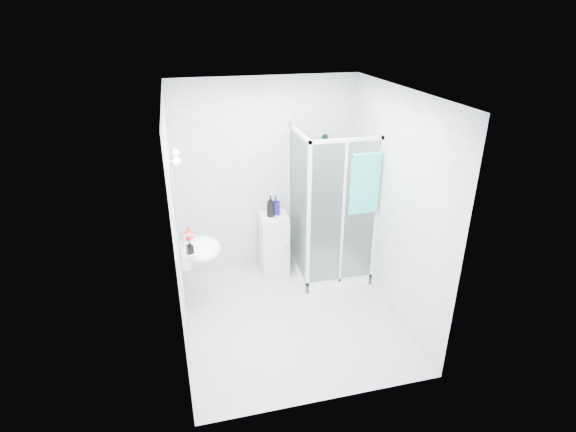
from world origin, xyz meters
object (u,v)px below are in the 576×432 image
object	(u,v)px
shampoo_bottle_b	(276,205)
shower_enclosure	(326,247)
hand_towel	(365,182)
shampoo_bottle_a	(271,206)
soap_dispenser_orange	(189,233)
wall_basin	(199,249)
storage_cabinet	(274,244)
soap_dispenser_black	(190,247)

from	to	relation	value
shampoo_bottle_b	shower_enclosure	bearing A→B (deg)	-26.60
shower_enclosure	hand_towel	distance (m)	1.15
shower_enclosure	shampoo_bottle_a	distance (m)	0.92
soap_dispenser_orange	hand_towel	bearing A→B (deg)	-6.34
hand_towel	wall_basin	bearing A→B (deg)	177.53
shower_enclosure	wall_basin	world-z (taller)	shower_enclosure
storage_cabinet	soap_dispenser_black	xyz separation A→B (m)	(-1.11, -0.77, 0.51)
shampoo_bottle_b	hand_towel	bearing A→B (deg)	-37.42
shampoo_bottle_a	shampoo_bottle_b	size ratio (longest dim) A/B	1.16
hand_towel	soap_dispenser_black	bearing A→B (deg)	-177.10
hand_towel	shampoo_bottle_b	bearing A→B (deg)	142.58
shower_enclosure	storage_cabinet	xyz separation A→B (m)	(-0.64, 0.26, -0.02)
hand_towel	soap_dispenser_black	xyz separation A→B (m)	(-2.07, -0.10, -0.54)
soap_dispenser_orange	storage_cabinet	bearing A→B (deg)	21.22
shampoo_bottle_a	soap_dispenser_orange	distance (m)	1.14
storage_cabinet	shampoo_bottle_b	distance (m)	0.56
shower_enclosure	soap_dispenser_black	bearing A→B (deg)	-163.91
soap_dispenser_black	hand_towel	bearing A→B (deg)	2.90
hand_towel	shampoo_bottle_a	bearing A→B (deg)	147.36
shampoo_bottle_a	shampoo_bottle_b	bearing A→B (deg)	37.84
wall_basin	soap_dispenser_orange	size ratio (longest dim) A/B	3.30
storage_cabinet	soap_dispenser_black	size ratio (longest dim) A/B	5.81
shower_enclosure	shampoo_bottle_a	size ratio (longest dim) A/B	6.97
hand_towel	shampoo_bottle_b	distance (m)	1.26
wall_basin	storage_cabinet	world-z (taller)	wall_basin
wall_basin	storage_cabinet	bearing A→B (deg)	29.57
wall_basin	shower_enclosure	bearing A→B (deg)	10.81
shower_enclosure	wall_basin	xyz separation A→B (m)	(-1.66, -0.32, 0.35)
storage_cabinet	shampoo_bottle_b	size ratio (longest dim) A/B	3.48
soap_dispenser_orange	soap_dispenser_black	bearing A→B (deg)	-90.66
wall_basin	soap_dispenser_orange	distance (m)	0.23
soap_dispenser_black	shampoo_bottle_a	bearing A→B (deg)	34.97
storage_cabinet	soap_dispenser_black	world-z (taller)	soap_dispenser_black
shampoo_bottle_a	soap_dispenser_orange	size ratio (longest dim) A/B	1.69
wall_basin	soap_dispenser_black	xyz separation A→B (m)	(-0.10, -0.19, 0.14)
wall_basin	hand_towel	size ratio (longest dim) A/B	0.75
soap_dispenser_black	shampoo_bottle_b	bearing A→B (deg)	35.18
soap_dispenser_black	soap_dispenser_orange	bearing A→B (deg)	89.34
wall_basin	soap_dispenser_black	bearing A→B (deg)	-117.67
storage_cabinet	soap_dispenser_black	bearing A→B (deg)	-143.95
storage_cabinet	shampoo_bottle_b	world-z (taller)	shampoo_bottle_b
wall_basin	soap_dispenser_orange	bearing A→B (deg)	123.53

